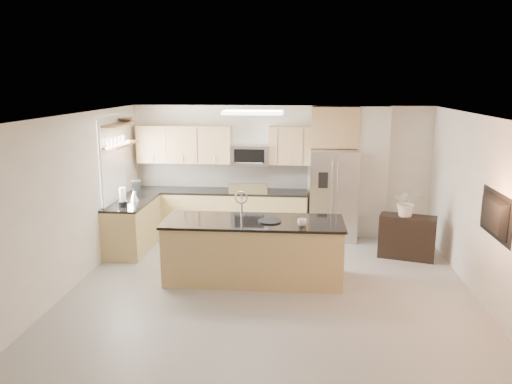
# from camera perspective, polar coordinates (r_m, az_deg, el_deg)

# --- Properties ---
(floor) EXTENTS (6.50, 6.50, 0.00)m
(floor) POSITION_cam_1_polar(r_m,az_deg,el_deg) (7.47, 1.58, -11.74)
(floor) COLOR #A2A09A
(floor) RESTS_ON ground
(ceiling) EXTENTS (6.00, 6.50, 0.02)m
(ceiling) POSITION_cam_1_polar(r_m,az_deg,el_deg) (6.83, 1.71, 8.58)
(ceiling) COLOR silver
(ceiling) RESTS_ON wall_back
(wall_back) EXTENTS (6.00, 0.02, 2.60)m
(wall_back) POSITION_cam_1_polar(r_m,az_deg,el_deg) (10.21, 2.80, 2.54)
(wall_back) COLOR white
(wall_back) RESTS_ON floor
(wall_front) EXTENTS (6.00, 0.02, 2.60)m
(wall_front) POSITION_cam_1_polar(r_m,az_deg,el_deg) (3.99, -1.43, -13.85)
(wall_front) COLOR white
(wall_front) RESTS_ON floor
(wall_left) EXTENTS (0.02, 6.50, 2.60)m
(wall_left) POSITION_cam_1_polar(r_m,az_deg,el_deg) (7.81, -20.90, -1.40)
(wall_left) COLOR white
(wall_left) RESTS_ON floor
(wall_right) EXTENTS (0.02, 6.50, 2.60)m
(wall_right) POSITION_cam_1_polar(r_m,az_deg,el_deg) (7.48, 25.25, -2.38)
(wall_right) COLOR white
(wall_right) RESTS_ON floor
(back_counter) EXTENTS (3.55, 0.66, 1.44)m
(back_counter) POSITION_cam_1_polar(r_m,az_deg,el_deg) (10.20, -4.22, -2.25)
(back_counter) COLOR tan
(back_counter) RESTS_ON floor
(left_counter) EXTENTS (0.66, 1.50, 0.92)m
(left_counter) POSITION_cam_1_polar(r_m,az_deg,el_deg) (9.55, -13.93, -3.71)
(left_counter) COLOR tan
(left_counter) RESTS_ON floor
(range) EXTENTS (0.76, 0.64, 1.14)m
(range) POSITION_cam_1_polar(r_m,az_deg,el_deg) (10.11, -0.73, -2.35)
(range) COLOR black
(range) RESTS_ON floor
(upper_cabinets) EXTENTS (3.50, 0.33, 0.75)m
(upper_cabinets) POSITION_cam_1_polar(r_m,az_deg,el_deg) (10.11, -4.64, 5.42)
(upper_cabinets) COLOR tan
(upper_cabinets) RESTS_ON wall_back
(microwave) EXTENTS (0.76, 0.40, 0.40)m
(microwave) POSITION_cam_1_polar(r_m,az_deg,el_deg) (10.00, -0.68, 4.26)
(microwave) COLOR #A7A7A9
(microwave) RESTS_ON upper_cabinets
(refrigerator) EXTENTS (0.92, 0.78, 1.78)m
(refrigerator) POSITION_cam_1_polar(r_m,az_deg,el_deg) (9.93, 8.80, -0.29)
(refrigerator) COLOR #A7A7A9
(refrigerator) RESTS_ON floor
(partition_column) EXTENTS (0.60, 0.30, 2.60)m
(partition_column) POSITION_cam_1_polar(r_m,az_deg,el_deg) (10.15, 13.09, 2.17)
(partition_column) COLOR beige
(partition_column) RESTS_ON floor
(window) EXTENTS (0.04, 1.15, 1.65)m
(window) POSITION_cam_1_polar(r_m,az_deg,el_deg) (9.40, -16.05, 3.36)
(window) COLOR white
(window) RESTS_ON wall_left
(shelf_lower) EXTENTS (0.30, 1.20, 0.04)m
(shelf_lower) POSITION_cam_1_polar(r_m,az_deg,el_deg) (9.41, -15.22, 5.26)
(shelf_lower) COLOR brown
(shelf_lower) RESTS_ON wall_left
(shelf_upper) EXTENTS (0.30, 1.20, 0.04)m
(shelf_upper) POSITION_cam_1_polar(r_m,az_deg,el_deg) (9.37, -15.35, 7.50)
(shelf_upper) COLOR brown
(shelf_upper) RESTS_ON wall_left
(ceiling_fixture) EXTENTS (1.00, 0.50, 0.06)m
(ceiling_fixture) POSITION_cam_1_polar(r_m,az_deg,el_deg) (8.45, -0.35, 9.08)
(ceiling_fixture) COLOR white
(ceiling_fixture) RESTS_ON ceiling
(island) EXTENTS (2.80, 1.04, 1.39)m
(island) POSITION_cam_1_polar(r_m,az_deg,el_deg) (7.87, -0.29, -6.64)
(island) COLOR tan
(island) RESTS_ON floor
(credenza) EXTENTS (1.03, 0.65, 0.77)m
(credenza) POSITION_cam_1_polar(r_m,az_deg,el_deg) (9.24, 16.88, -4.94)
(credenza) COLOR black
(credenza) RESTS_ON floor
(cup) EXTENTS (0.17, 0.17, 0.11)m
(cup) POSITION_cam_1_polar(r_m,az_deg,el_deg) (7.46, 5.27, -3.47)
(cup) COLOR white
(cup) RESTS_ON island
(platter) EXTENTS (0.44, 0.44, 0.02)m
(platter) POSITION_cam_1_polar(r_m,az_deg,el_deg) (7.66, 1.56, -3.34)
(platter) COLOR black
(platter) RESTS_ON island
(blender) EXTENTS (0.15, 0.15, 0.34)m
(blender) POSITION_cam_1_polar(r_m,az_deg,el_deg) (9.02, -14.99, -0.72)
(blender) COLOR black
(blender) RESTS_ON left_counter
(kettle) EXTENTS (0.18, 0.18, 0.23)m
(kettle) POSITION_cam_1_polar(r_m,az_deg,el_deg) (9.42, -13.77, -0.39)
(kettle) COLOR #A7A7A9
(kettle) RESTS_ON left_counter
(coffee_maker) EXTENTS (0.22, 0.24, 0.31)m
(coffee_maker) POSITION_cam_1_polar(r_m,az_deg,el_deg) (9.75, -13.51, 0.33)
(coffee_maker) COLOR black
(coffee_maker) RESTS_ON left_counter
(bowl) EXTENTS (0.49, 0.49, 0.09)m
(bowl) POSITION_cam_1_polar(r_m,az_deg,el_deg) (9.67, -14.69, 8.07)
(bowl) COLOR #A7A7A9
(bowl) RESTS_ON shelf_upper
(flower_vase) EXTENTS (0.69, 0.60, 0.76)m
(flower_vase) POSITION_cam_1_polar(r_m,az_deg,el_deg) (9.02, 16.93, -0.33)
(flower_vase) COLOR silver
(flower_vase) RESTS_ON credenza
(television) EXTENTS (0.14, 1.08, 0.62)m
(television) POSITION_cam_1_polar(r_m,az_deg,el_deg) (7.26, 25.14, -2.40)
(television) COLOR black
(television) RESTS_ON wall_right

